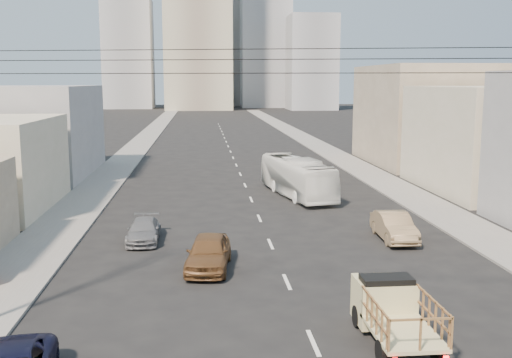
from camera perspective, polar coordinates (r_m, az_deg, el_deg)
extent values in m
cube|color=slate|center=(86.79, -10.70, 3.60)|extent=(3.50, 180.00, 0.12)
cube|color=slate|center=(87.74, 4.80, 3.79)|extent=(3.50, 180.00, 0.12)
cube|color=silver|center=(20.15, 5.48, -15.26)|extent=(0.15, 2.00, 0.01)
cube|color=silver|center=(25.65, 2.96, -9.75)|extent=(0.15, 2.00, 0.01)
cube|color=silver|center=(31.34, 1.39, -6.20)|extent=(0.15, 2.00, 0.01)
cube|color=silver|center=(37.12, 0.32, -3.75)|extent=(0.15, 2.00, 0.01)
cube|color=silver|center=(42.97, -0.46, -1.96)|extent=(0.15, 2.00, 0.01)
cube|color=silver|center=(48.85, -1.05, -0.60)|extent=(0.15, 2.00, 0.01)
cube|color=silver|center=(54.76, -1.51, 0.47)|extent=(0.15, 2.00, 0.01)
cube|color=silver|center=(60.68, -1.89, 1.33)|extent=(0.15, 2.00, 0.01)
cube|color=silver|center=(66.62, -2.19, 2.04)|extent=(0.15, 2.00, 0.01)
cube|color=silver|center=(72.57, -2.45, 2.63)|extent=(0.15, 2.00, 0.01)
cube|color=silver|center=(78.53, -2.67, 3.13)|extent=(0.15, 2.00, 0.01)
cube|color=silver|center=(84.49, -2.85, 3.56)|extent=(0.15, 2.00, 0.01)
cube|color=silver|center=(90.46, -3.02, 3.93)|extent=(0.15, 2.00, 0.01)
cube|color=silver|center=(96.43, -3.16, 4.26)|extent=(0.15, 2.00, 0.01)
cube|color=silver|center=(102.40, -3.28, 4.55)|extent=(0.15, 2.00, 0.01)
cube|color=silver|center=(108.38, -3.40, 4.81)|extent=(0.15, 2.00, 0.01)
cube|color=silver|center=(114.36, -3.50, 5.04)|extent=(0.15, 2.00, 0.01)
cube|color=silver|center=(120.34, -3.59, 5.25)|extent=(0.15, 2.00, 0.01)
cube|color=#D0C58B|center=(19.65, 13.80, -13.94)|extent=(1.90, 3.00, 0.12)
cube|color=#D0C58B|center=(21.32, 12.05, -11.27)|extent=(1.90, 1.60, 1.50)
cube|color=black|center=(20.89, 12.32, -9.97)|extent=(1.70, 0.90, 0.70)
cube|color=#FF0C0C|center=(18.65, 17.65, -15.93)|extent=(0.15, 0.05, 0.12)
cylinder|color=black|center=(21.39, 9.69, -12.77)|extent=(0.25, 0.76, 0.76)
cylinder|color=black|center=(21.87, 14.10, -12.42)|extent=(0.25, 0.76, 0.76)
cylinder|color=black|center=(18.92, 11.95, -15.87)|extent=(0.25, 0.76, 0.76)
cylinder|color=black|center=(19.47, 16.91, -15.34)|extent=(0.25, 0.76, 0.76)
imported|color=white|center=(44.15, 3.91, 0.20)|extent=(4.35, 10.52, 2.86)
imported|color=brown|center=(27.16, -4.55, -6.98)|extent=(2.38, 4.75, 1.55)
imported|color=#927755|center=(32.82, 13.01, -4.42)|extent=(1.68, 4.49, 1.47)
imported|color=slate|center=(32.25, -10.64, -4.85)|extent=(1.64, 4.02, 1.17)
cylinder|color=black|center=(17.88, 6.25, 12.24)|extent=(23.01, 5.02, 0.02)
cylinder|color=black|center=(17.87, 6.23, 11.28)|extent=(23.01, 5.02, 0.02)
cylinder|color=black|center=(17.86, 6.21, 10.00)|extent=(23.01, 5.02, 0.02)
cube|color=#C1B99B|center=(49.85, 22.31, 3.55)|extent=(11.00, 14.00, 8.00)
cube|color=gray|center=(64.54, 16.21, 5.90)|extent=(12.00, 16.00, 10.00)
cube|color=gray|center=(57.44, -21.46, 4.26)|extent=(12.00, 16.00, 8.00)
cube|color=#9F8F7B|center=(187.26, -5.59, 15.84)|extent=(20.00, 20.00, 60.00)
cube|color=#96989E|center=(202.49, 0.87, 12.54)|extent=(16.00, 16.00, 40.00)
cube|color=#96989E|center=(197.48, -12.04, 11.55)|extent=(15.00, 15.00, 34.00)
cube|color=gray|center=(216.64, -2.80, 12.84)|extent=(18.00, 18.00, 44.00)
cube|color=#96989E|center=(184.17, 5.32, 10.96)|extent=(14.00, 14.00, 28.00)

